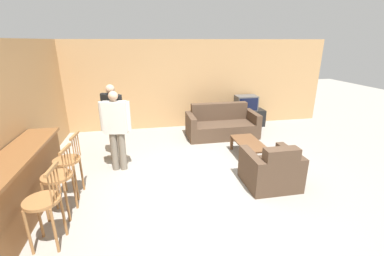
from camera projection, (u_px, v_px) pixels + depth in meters
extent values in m
plane|color=gray|center=(204.00, 184.00, 4.82)|extent=(24.00, 24.00, 0.00)
cube|color=tan|center=(178.00, 85.00, 7.70)|extent=(9.40, 0.08, 2.60)
cube|color=tan|center=(28.00, 109.00, 5.01)|extent=(0.08, 8.55, 2.60)
cube|color=brown|center=(16.00, 193.00, 3.71)|extent=(0.47, 2.75, 0.94)
cube|color=brown|center=(8.00, 162.00, 3.55)|extent=(0.55, 2.81, 0.05)
cylinder|color=#996638|center=(42.00, 201.00, 3.19)|extent=(0.47, 0.47, 0.04)
cylinder|color=#996638|center=(39.00, 217.00, 3.43)|extent=(0.04, 0.04, 0.65)
cylinder|color=#996638|center=(28.00, 233.00, 3.14)|extent=(0.04, 0.04, 0.65)
cylinder|color=#996638|center=(63.00, 215.00, 3.47)|extent=(0.04, 0.04, 0.65)
cylinder|color=#996638|center=(55.00, 231.00, 3.18)|extent=(0.04, 0.04, 0.65)
cylinder|color=#996638|center=(58.00, 179.00, 3.27)|extent=(0.02, 0.02, 0.39)
cylinder|color=#996638|center=(56.00, 183.00, 3.19)|extent=(0.02, 0.02, 0.39)
cylinder|color=#996638|center=(53.00, 187.00, 3.10)|extent=(0.02, 0.02, 0.39)
cylinder|color=#996638|center=(50.00, 191.00, 3.02)|extent=(0.02, 0.02, 0.39)
cube|color=#996638|center=(51.00, 169.00, 3.07)|extent=(0.06, 0.37, 0.04)
cylinder|color=#996638|center=(57.00, 176.00, 3.77)|extent=(0.49, 0.49, 0.04)
cylinder|color=#996638|center=(55.00, 191.00, 4.02)|extent=(0.04, 0.04, 0.65)
cylinder|color=#996638|center=(45.00, 203.00, 3.73)|extent=(0.04, 0.04, 0.65)
cylinder|color=#996638|center=(75.00, 191.00, 4.03)|extent=(0.04, 0.04, 0.65)
cylinder|color=#996638|center=(67.00, 202.00, 3.74)|extent=(0.04, 0.04, 0.65)
cylinder|color=#996638|center=(71.00, 159.00, 3.83)|extent=(0.02, 0.02, 0.39)
cylinder|color=#996638|center=(69.00, 161.00, 3.75)|extent=(0.02, 0.02, 0.39)
cylinder|color=#996638|center=(66.00, 164.00, 3.67)|extent=(0.02, 0.02, 0.39)
cylinder|color=#996638|center=(64.00, 167.00, 3.59)|extent=(0.02, 0.02, 0.39)
cube|color=#996638|center=(65.00, 149.00, 3.64)|extent=(0.08, 0.37, 0.04)
cylinder|color=#996638|center=(67.00, 160.00, 4.27)|extent=(0.48, 0.48, 0.04)
cylinder|color=#996638|center=(64.00, 174.00, 4.52)|extent=(0.04, 0.04, 0.65)
cylinder|color=#996638|center=(57.00, 184.00, 4.23)|extent=(0.04, 0.04, 0.65)
cylinder|color=#996638|center=(82.00, 174.00, 4.54)|extent=(0.04, 0.04, 0.65)
cylinder|color=#996638|center=(76.00, 183.00, 4.25)|extent=(0.04, 0.04, 0.65)
cylinder|color=#996638|center=(79.00, 145.00, 4.34)|extent=(0.02, 0.02, 0.39)
cylinder|color=#996638|center=(77.00, 147.00, 4.26)|extent=(0.02, 0.02, 0.39)
cylinder|color=#996638|center=(75.00, 149.00, 4.18)|extent=(0.02, 0.02, 0.39)
cylinder|color=#996638|center=(74.00, 151.00, 4.10)|extent=(0.02, 0.02, 0.39)
cube|color=#996638|center=(74.00, 136.00, 4.15)|extent=(0.07, 0.37, 0.04)
cube|color=#4C3828|center=(222.00, 130.00, 7.17)|extent=(1.62, 0.90, 0.40)
cube|color=#4C3828|center=(219.00, 111.00, 7.35)|extent=(1.62, 0.22, 0.48)
cube|color=#4C3828|center=(191.00, 127.00, 6.97)|extent=(0.16, 0.90, 0.67)
cube|color=#4C3828|center=(252.00, 123.00, 7.29)|extent=(0.16, 0.90, 0.67)
cube|color=#4C3828|center=(270.00, 174.00, 4.77)|extent=(0.60, 0.85, 0.40)
cube|color=#4C3828|center=(281.00, 161.00, 4.34)|extent=(0.60, 0.22, 0.46)
cube|color=#4C3828|center=(289.00, 167.00, 4.80)|extent=(0.16, 0.85, 0.65)
cube|color=#4C3828|center=(251.00, 170.00, 4.66)|extent=(0.16, 0.85, 0.65)
cube|color=brown|center=(249.00, 143.00, 5.83)|extent=(0.54, 1.09, 0.04)
cube|color=brown|center=(248.00, 161.00, 5.38)|extent=(0.06, 0.06, 0.34)
cube|color=brown|center=(268.00, 159.00, 5.46)|extent=(0.06, 0.06, 0.34)
cube|color=brown|center=(232.00, 143.00, 6.31)|extent=(0.06, 0.06, 0.34)
cube|color=brown|center=(249.00, 142.00, 6.39)|extent=(0.06, 0.06, 0.34)
cube|color=black|center=(245.00, 118.00, 8.07)|extent=(1.20, 0.46, 0.51)
cube|color=#4C4C4C|center=(246.00, 103.00, 7.91)|extent=(0.65, 0.43, 0.45)
cube|color=black|center=(249.00, 105.00, 7.71)|extent=(0.58, 0.01, 0.38)
cylinder|color=silver|center=(118.00, 142.00, 5.74)|extent=(0.14, 0.14, 0.83)
cylinder|color=silver|center=(113.00, 140.00, 5.82)|extent=(0.14, 0.14, 0.83)
cube|color=black|center=(112.00, 109.00, 5.54)|extent=(0.47, 0.44, 0.65)
cylinder|color=black|center=(121.00, 110.00, 5.41)|extent=(0.09, 0.09, 0.60)
cylinder|color=black|center=(104.00, 107.00, 5.65)|extent=(0.09, 0.09, 0.60)
sphere|color=tan|center=(110.00, 89.00, 5.40)|extent=(0.19, 0.19, 0.19)
cylinder|color=#756B5B|center=(115.00, 151.00, 5.27)|extent=(0.14, 0.14, 0.81)
cylinder|color=#756B5B|center=(123.00, 151.00, 5.28)|extent=(0.14, 0.14, 0.81)
cube|color=beige|center=(115.00, 118.00, 5.04)|extent=(0.48, 0.24, 0.64)
cylinder|color=beige|center=(102.00, 116.00, 5.01)|extent=(0.09, 0.09, 0.59)
cylinder|color=beige|center=(128.00, 116.00, 5.04)|extent=(0.09, 0.09, 0.59)
sphere|color=tan|center=(113.00, 96.00, 4.90)|extent=(0.19, 0.19, 0.19)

